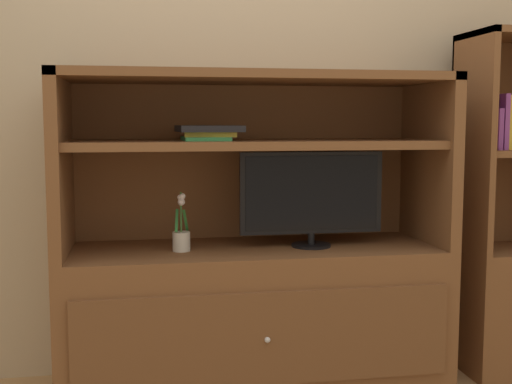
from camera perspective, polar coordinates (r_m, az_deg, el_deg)
name	(u,v)px	position (r m, az deg, el deg)	size (l,w,h in m)	color
painted_rear_wall	(241,80)	(3.23, -1.27, 9.71)	(6.00, 0.10, 2.80)	tan
media_console	(254,286)	(2.97, -0.19, -8.19)	(1.68, 0.61, 1.40)	brown
tv_monitor	(312,196)	(2.91, 4.84, -0.34)	(0.64, 0.17, 0.42)	black
potted_plant	(181,236)	(2.84, -6.49, -3.79)	(0.08, 0.12, 0.25)	beige
magazine_stack	(208,132)	(2.84, -4.16, 5.18)	(0.28, 0.31, 0.06)	#338C4C
bookshelf_tall	(508,260)	(3.39, 21.00, -5.49)	(0.45, 0.40, 1.61)	brown
upright_book_row	(497,124)	(3.28, 20.13, 5.55)	(0.14, 0.17, 0.26)	purple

